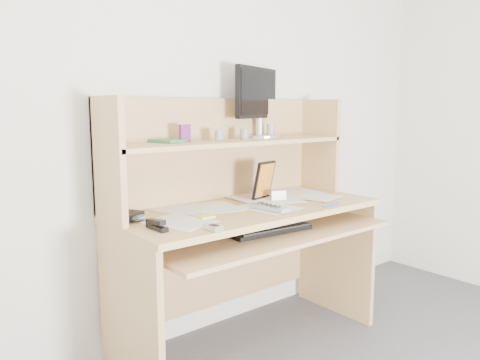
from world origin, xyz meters
TOP-DOWN VIEW (x-y plane):
  - back_wall at (0.00, 1.80)m, footprint 3.60×0.04m
  - desk at (0.00, 1.56)m, footprint 1.40×0.70m
  - paper_clutter at (0.00, 1.48)m, footprint 1.32×0.54m
  - keyboard at (-0.01, 1.33)m, footprint 0.44×0.19m
  - tv_remote at (0.01, 1.35)m, footprint 0.09×0.21m
  - flip_phone at (-0.42, 1.22)m, footprint 0.05×0.09m
  - stapler at (-0.60, 1.37)m, footprint 0.04×0.13m
  - wallet at (-0.62, 1.60)m, footprint 0.15×0.14m
  - sticky_note_pad at (-0.31, 1.43)m, footprint 0.07×0.07m
  - digital_camera at (0.21, 1.50)m, footprint 0.09×0.06m
  - game_case at (0.18, 1.57)m, footprint 0.15×0.05m
  - blue_pen at (0.32, 1.22)m, footprint 0.14×0.03m
  - card_box at (-0.27, 1.67)m, footprint 0.07×0.03m
  - shelf_book at (-0.35, 1.70)m, footprint 0.15×0.18m
  - chip_stack_a at (-0.07, 1.64)m, footprint 0.05×0.05m
  - chip_stack_b at (-0.09, 1.63)m, footprint 0.05×0.05m
  - chip_stack_c at (0.09, 1.64)m, footprint 0.06×0.06m
  - chip_stack_d at (0.31, 1.67)m, footprint 0.05×0.05m
  - monitor at (0.27, 1.73)m, footprint 0.44×0.24m

SIDE VIEW (x-z plane):
  - keyboard at x=-0.01m, z-range 0.65..0.68m
  - desk at x=0.00m, z-range 0.04..1.34m
  - paper_clutter at x=0.00m, z-range 0.75..0.76m
  - sticky_note_pad at x=-0.31m, z-range 0.75..0.76m
  - blue_pen at x=0.32m, z-range 0.76..0.76m
  - tv_remote at x=0.01m, z-range 0.76..0.78m
  - flip_phone at x=-0.42m, z-range 0.76..0.78m
  - wallet at x=-0.62m, z-range 0.76..0.79m
  - stapler at x=-0.60m, z-range 0.76..0.79m
  - digital_camera at x=0.21m, z-range 0.76..0.81m
  - game_case at x=0.18m, z-range 0.76..0.96m
  - shelf_book at x=-0.35m, z-range 1.08..1.10m
  - chip_stack_c at x=0.09m, z-range 1.08..1.14m
  - chip_stack_a at x=-0.07m, z-range 1.08..1.14m
  - chip_stack_b at x=-0.09m, z-range 1.08..1.14m
  - chip_stack_d at x=0.31m, z-range 1.08..1.16m
  - card_box at x=-0.27m, z-range 1.08..1.17m
  - back_wall at x=0.00m, z-range 0.00..2.50m
  - monitor at x=0.27m, z-range 1.09..1.49m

